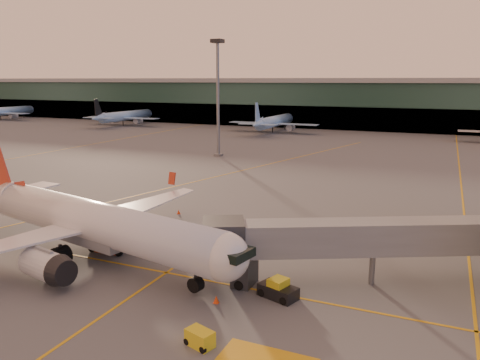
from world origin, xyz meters
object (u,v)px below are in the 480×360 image
at_px(gpu_cart, 200,338).
at_px(catering_truck, 109,229).
at_px(main_airplane, 88,222).
at_px(pushback_tug, 278,290).

bearing_deg(gpu_cart, catering_truck, 162.54).
bearing_deg(main_airplane, gpu_cart, -16.59).
xyz_separation_m(main_airplane, catering_truck, (0.33, 2.54, -1.43)).
bearing_deg(catering_truck, gpu_cart, -37.81).
height_order(main_airplane, pushback_tug, main_airplane).
relative_size(catering_truck, pushback_tug, 1.52).
relative_size(main_airplane, catering_truck, 7.15).
xyz_separation_m(main_airplane, gpu_cart, (17.08, -9.18, -3.15)).
xyz_separation_m(gpu_cart, pushback_tug, (2.35, 8.62, 0.11)).
bearing_deg(catering_truck, main_airplane, -100.30).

